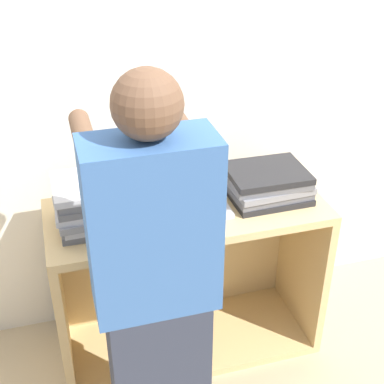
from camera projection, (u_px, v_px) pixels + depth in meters
The scene contains 8 objects.
ground_plane at pixel (202, 379), 2.42m from camera, with size 12.00×12.00×0.00m, color tan.
wall_back at pixel (165, 82), 2.31m from camera, with size 8.00×0.05×2.40m.
cart at pixel (184, 271), 2.48m from camera, with size 1.17×0.49×0.77m.
laptop_open at pixel (183, 190), 2.26m from camera, with size 0.33×0.39×0.25m.
laptop_stack_left at pixel (99, 202), 2.10m from camera, with size 0.36×0.28×0.19m.
laptop_stack_right at pixel (267, 183), 2.28m from camera, with size 0.35×0.28×0.13m.
person at pixel (155, 294), 1.77m from camera, with size 0.40×0.52×1.54m.
inventory_tag at pixel (100, 188), 2.00m from camera, with size 0.06×0.02×0.01m.
Camera 1 is at (-0.50, -1.58, 1.95)m, focal length 50.00 mm.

